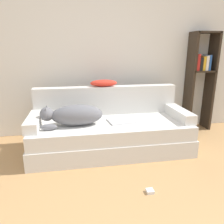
# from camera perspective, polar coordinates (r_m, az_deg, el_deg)

# --- Properties ---
(wall_back) EXTENTS (7.25, 0.06, 2.70)m
(wall_back) POSITION_cam_1_polar(r_m,az_deg,el_deg) (3.31, -5.61, 17.64)
(wall_back) COLOR silver
(wall_back) RESTS_ON ground_plane
(couch) EXTENTS (1.97, 0.84, 0.39)m
(couch) POSITION_cam_1_polar(r_m,az_deg,el_deg) (2.81, -0.34, -6.25)
(couch) COLOR silver
(couch) RESTS_ON ground_plane
(couch_backrest) EXTENTS (1.93, 0.15, 0.38)m
(couch_backrest) POSITION_cam_1_polar(r_m,az_deg,el_deg) (3.02, -1.44, 3.11)
(couch_backrest) COLOR silver
(couch_backrest) RESTS_ON couch
(couch_arm_left) EXTENTS (0.15, 0.65, 0.12)m
(couch_arm_left) POSITION_cam_1_polar(r_m,az_deg,el_deg) (2.73, -19.59, -2.21)
(couch_arm_left) COLOR silver
(couch_arm_left) RESTS_ON couch
(couch_arm_right) EXTENTS (0.15, 0.65, 0.12)m
(couch_arm_right) POSITION_cam_1_polar(r_m,az_deg,el_deg) (3.00, 17.11, -0.33)
(couch_arm_right) COLOR silver
(couch_arm_right) RESTS_ON couch
(dog) EXTENTS (0.73, 0.30, 0.25)m
(dog) POSITION_cam_1_polar(r_m,az_deg,el_deg) (2.61, -9.94, -0.81)
(dog) COLOR slate
(dog) RESTS_ON couch
(laptop) EXTENTS (0.35, 0.29, 0.02)m
(laptop) POSITION_cam_1_polar(r_m,az_deg,el_deg) (2.74, 2.43, -2.32)
(laptop) COLOR silver
(laptop) RESTS_ON couch
(throw_pillow) EXTENTS (0.36, 0.18, 0.09)m
(throw_pillow) POSITION_cam_1_polar(r_m,az_deg,el_deg) (2.98, -2.20, 7.57)
(throw_pillow) COLOR red
(throw_pillow) RESTS_ON couch_backrest
(bookshelf) EXTENTS (0.39, 0.26, 1.51)m
(bookshelf) POSITION_cam_1_polar(r_m,az_deg,el_deg) (3.69, 22.12, 8.89)
(bookshelf) COLOR #2D2319
(bookshelf) RESTS_ON ground_plane
(power_adapter) EXTENTS (0.07, 0.07, 0.03)m
(power_adapter) POSITION_cam_1_polar(r_m,az_deg,el_deg) (2.15, 9.88, -19.70)
(power_adapter) COLOR white
(power_adapter) RESTS_ON ground_plane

